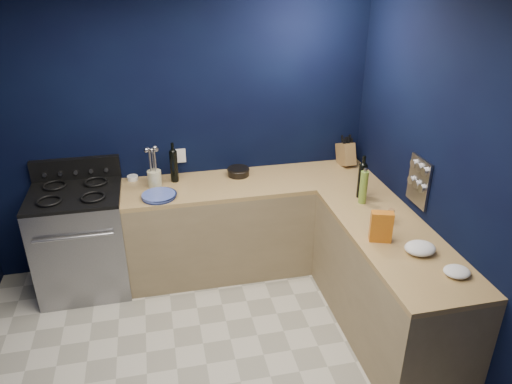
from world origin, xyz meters
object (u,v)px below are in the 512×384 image
object	(u,v)px
gas_range	(83,242)
utensil_crock	(155,179)
knife_block	(346,154)
plate_stack	(159,196)
crouton_bag	(381,227)

from	to	relation	value
gas_range	utensil_crock	distance (m)	0.85
gas_range	knife_block	distance (m)	2.58
plate_stack	utensil_crock	xyz separation A→B (m)	(-0.02, 0.23, 0.06)
plate_stack	gas_range	bearing A→B (deg)	167.74
knife_block	crouton_bag	xyz separation A→B (m)	(-0.29, -1.38, 0.01)
gas_range	crouton_bag	bearing A→B (deg)	-28.12
gas_range	plate_stack	bearing A→B (deg)	-12.26
plate_stack	crouton_bag	world-z (taller)	crouton_bag
plate_stack	knife_block	distance (m)	1.85
gas_range	crouton_bag	size ratio (longest dim) A/B	4.04
utensil_crock	crouton_bag	world-z (taller)	crouton_bag
gas_range	knife_block	size ratio (longest dim) A/B	4.31
gas_range	plate_stack	size ratio (longest dim) A/B	3.26
plate_stack	knife_block	world-z (taller)	knife_block
crouton_bag	knife_block	bearing A→B (deg)	97.18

